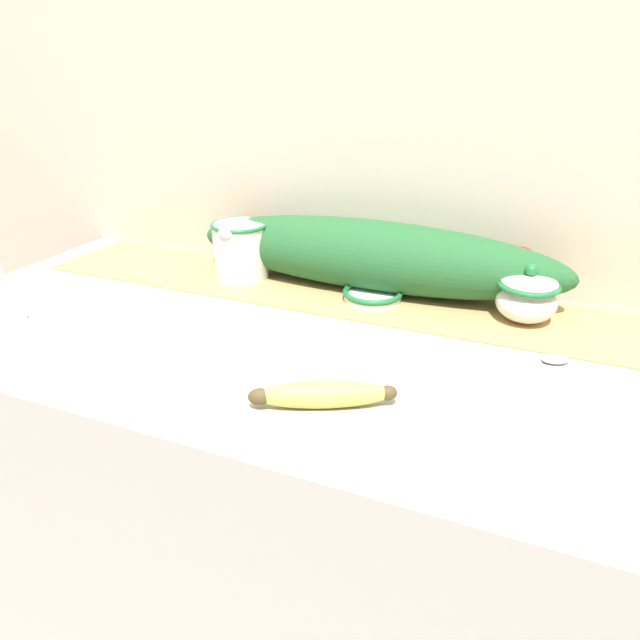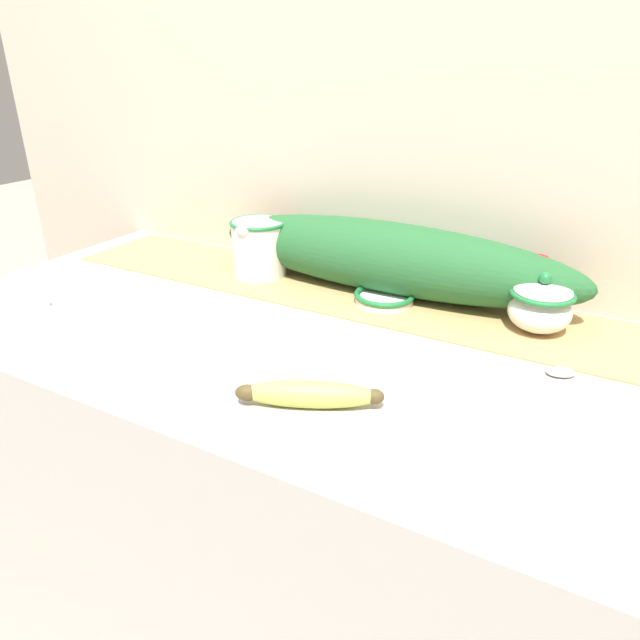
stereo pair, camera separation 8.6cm
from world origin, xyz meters
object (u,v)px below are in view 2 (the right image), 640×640
Objects in this scene: sugar_bowl at (541,306)px; small_dish at (384,297)px; banana at (308,394)px; spoon at (554,372)px; cream_pitcher at (259,246)px.

sugar_bowl reaches higher than small_dish.
spoon is at bearing 41.99° from banana.
banana is (-0.22, -0.37, -0.03)m from sugar_bowl.
small_dish is at bearing 133.65° from spoon.
sugar_bowl reaches higher than banana.
cream_pitcher reaches higher than spoon.
cream_pitcher reaches higher than small_dish.
small_dish is (-0.27, -0.01, -0.03)m from sugar_bowl.
sugar_bowl is 0.27m from small_dish.
spoon is at bearing -12.87° from cream_pitcher.
spoon is at bearing -70.58° from sugar_bowl.
banana is (0.33, -0.38, -0.05)m from cream_pitcher.
small_dish is 0.34m from spoon.
sugar_bowl is 0.67× the size of spoon.
small_dish is at bearing 97.57° from banana.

